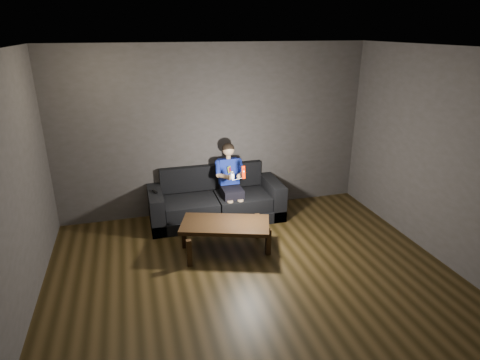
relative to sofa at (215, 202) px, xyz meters
name	(u,v)px	position (x,y,z in m)	size (l,w,h in m)	color
floor	(264,296)	(0.09, -2.17, -0.26)	(5.00, 5.00, 0.00)	black
back_wall	(215,131)	(0.09, 0.33, 1.09)	(5.00, 0.04, 2.70)	#3A3633
right_wall	(465,167)	(2.59, -2.17, 1.09)	(0.04, 5.00, 2.70)	#3A3633
ceiling	(270,50)	(0.09, -2.17, 2.44)	(5.00, 5.00, 0.02)	beige
sofa	(215,202)	(0.00, 0.00, 0.00)	(2.09, 0.90, 0.81)	black
child	(230,176)	(0.24, -0.05, 0.44)	(0.46, 0.57, 1.14)	black
wii_remote_red	(243,172)	(0.33, -0.49, 0.65)	(0.05, 0.07, 0.19)	red
nunchuk_white	(232,176)	(0.16, -0.49, 0.61)	(0.06, 0.09, 0.14)	white
wii_remote_black	(155,192)	(-0.94, -0.08, 0.32)	(0.07, 0.15, 0.03)	black
coffee_table	(225,227)	(-0.10, -1.07, 0.11)	(1.31, 0.94, 0.43)	black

